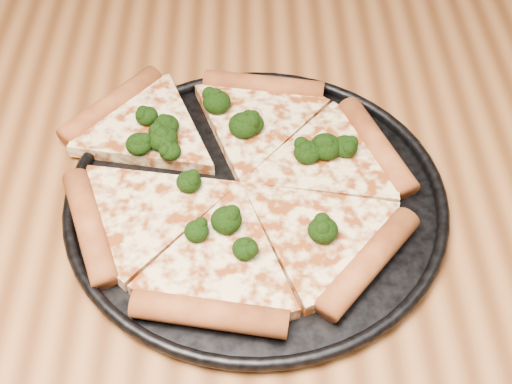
{
  "coord_description": "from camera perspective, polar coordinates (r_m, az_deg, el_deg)",
  "views": [
    {
      "loc": [
        0.11,
        -0.41,
        1.28
      ],
      "look_at": [
        0.12,
        0.04,
        0.77
      ],
      "focal_mm": 49.38,
      "sensor_mm": 36.0,
      "label": 1
    }
  ],
  "objects": [
    {
      "name": "broccoli_florets",
      "position": [
        0.71,
        -1.86,
        3.09
      ],
      "size": [
        0.24,
        0.22,
        0.02
      ],
      "color": "black",
      "rests_on": "pizza"
    },
    {
      "name": "dining_table",
      "position": [
        0.76,
        -8.95,
        -8.03
      ],
      "size": [
        1.2,
        0.9,
        0.75
      ],
      "color": "#9B5C2F",
      "rests_on": "ground"
    },
    {
      "name": "pizza_pan",
      "position": [
        0.7,
        0.0,
        -0.45
      ],
      "size": [
        0.38,
        0.38,
        0.02
      ],
      "color": "black",
      "rests_on": "dining_table"
    },
    {
      "name": "pizza",
      "position": [
        0.7,
        -1.63,
        0.89
      ],
      "size": [
        0.37,
        0.36,
        0.03
      ],
      "rotation": [
        0.0,
        0.0,
        -0.18
      ],
      "color": "#F9D999",
      "rests_on": "pizza_pan"
    }
  ]
}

